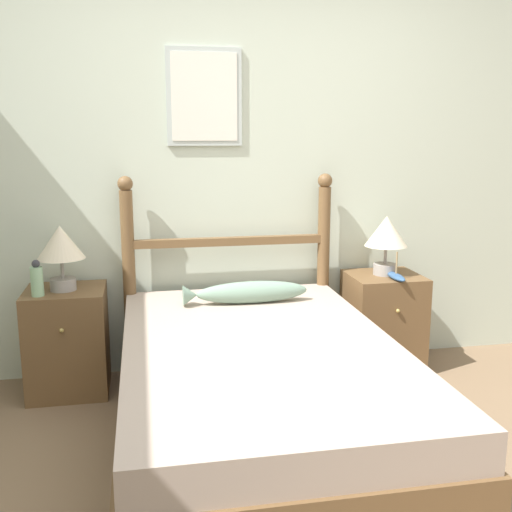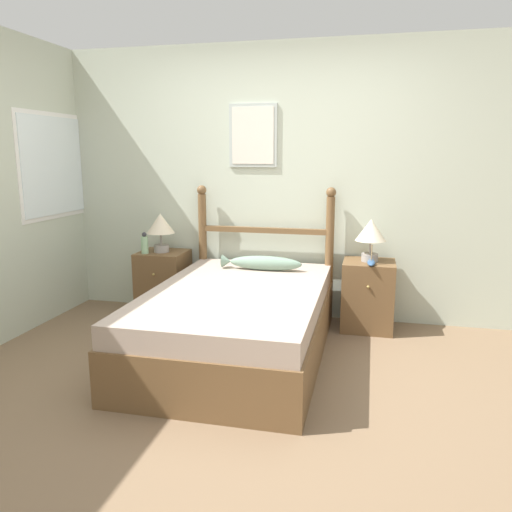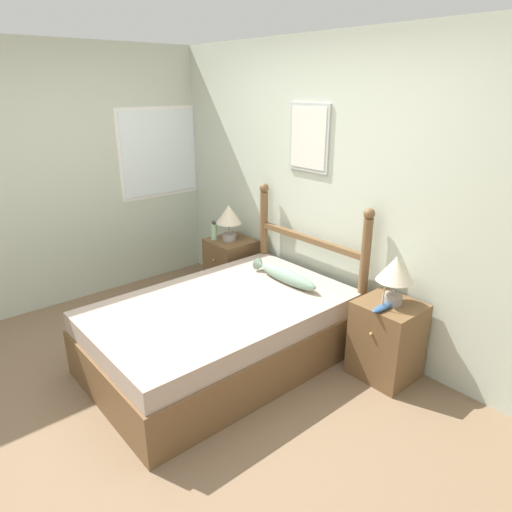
{
  "view_description": "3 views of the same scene",
  "coord_description": "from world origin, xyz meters",
  "px_view_note": "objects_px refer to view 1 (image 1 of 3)",
  "views": [
    {
      "loc": [
        -0.66,
        -2.02,
        1.5
      ],
      "look_at": [
        -0.06,
        1.12,
        0.84
      ],
      "focal_mm": 42.0,
      "sensor_mm": 36.0,
      "label": 1
    },
    {
      "loc": [
        0.84,
        -2.95,
        1.56
      ],
      "look_at": [
        -0.07,
        0.95,
        0.73
      ],
      "focal_mm": 35.0,
      "sensor_mm": 36.0,
      "label": 2
    },
    {
      "loc": [
        2.5,
        -1.29,
        2.15
      ],
      "look_at": [
        -0.12,
        0.96,
        0.85
      ],
      "focal_mm": 32.0,
      "sensor_mm": 36.0,
      "label": 3
    }
  ],
  "objects_px": {
    "nightstand_left": "(68,341)",
    "table_lamp_left": "(61,246)",
    "bed": "(260,395)",
    "fish_pillow": "(247,292)",
    "table_lamp_right": "(386,235)",
    "bottle": "(37,280)",
    "model_boat": "(396,276)",
    "nightstand_right": "(383,321)"
  },
  "relations": [
    {
      "from": "bed",
      "to": "table_lamp_left",
      "type": "height_order",
      "value": "table_lamp_left"
    },
    {
      "from": "table_lamp_left",
      "to": "table_lamp_right",
      "type": "distance_m",
      "value": 1.96
    },
    {
      "from": "bottle",
      "to": "bed",
      "type": "bearing_deg",
      "value": -33.48
    },
    {
      "from": "nightstand_left",
      "to": "bottle",
      "type": "xyz_separation_m",
      "value": [
        -0.13,
        -0.12,
        0.4
      ]
    },
    {
      "from": "nightstand_left",
      "to": "nightstand_right",
      "type": "relative_size",
      "value": 1.0
    },
    {
      "from": "nightstand_left",
      "to": "fish_pillow",
      "type": "xyz_separation_m",
      "value": [
        1.03,
        -0.2,
        0.29
      ]
    },
    {
      "from": "nightstand_left",
      "to": "table_lamp_right",
      "type": "bearing_deg",
      "value": 0.23
    },
    {
      "from": "bottle",
      "to": "model_boat",
      "type": "height_order",
      "value": "bottle"
    },
    {
      "from": "nightstand_right",
      "to": "bottle",
      "type": "height_order",
      "value": "bottle"
    },
    {
      "from": "nightstand_right",
      "to": "table_lamp_right",
      "type": "relative_size",
      "value": 1.66
    },
    {
      "from": "bed",
      "to": "fish_pillow",
      "type": "height_order",
      "value": "fish_pillow"
    },
    {
      "from": "nightstand_right",
      "to": "table_lamp_left",
      "type": "xyz_separation_m",
      "value": [
        -1.96,
        -0.01,
        0.57
      ]
    },
    {
      "from": "bed",
      "to": "nightstand_right",
      "type": "height_order",
      "value": "nightstand_right"
    },
    {
      "from": "table_lamp_right",
      "to": "fish_pillow",
      "type": "xyz_separation_m",
      "value": [
        -0.93,
        -0.21,
        -0.27
      ]
    },
    {
      "from": "nightstand_left",
      "to": "bottle",
      "type": "relative_size",
      "value": 3.04
    },
    {
      "from": "table_lamp_right",
      "to": "model_boat",
      "type": "height_order",
      "value": "table_lamp_right"
    },
    {
      "from": "bottle",
      "to": "nightstand_left",
      "type": "bearing_deg",
      "value": 42.83
    },
    {
      "from": "bed",
      "to": "nightstand_left",
      "type": "distance_m",
      "value": 1.3
    },
    {
      "from": "nightstand_left",
      "to": "model_boat",
      "type": "distance_m",
      "value": 2.01
    },
    {
      "from": "table_lamp_right",
      "to": "model_boat",
      "type": "relative_size",
      "value": 1.65
    },
    {
      "from": "bed",
      "to": "model_boat",
      "type": "xyz_separation_m",
      "value": [
        1.0,
        0.71,
        0.37
      ]
    },
    {
      "from": "nightstand_left",
      "to": "fish_pillow",
      "type": "relative_size",
      "value": 0.86
    },
    {
      "from": "nightstand_right",
      "to": "bottle",
      "type": "bearing_deg",
      "value": -176.79
    },
    {
      "from": "bottle",
      "to": "model_boat",
      "type": "distance_m",
      "value": 2.1
    },
    {
      "from": "nightstand_right",
      "to": "table_lamp_right",
      "type": "xyz_separation_m",
      "value": [
        0.0,
        0.01,
        0.57
      ]
    },
    {
      "from": "table_lamp_right",
      "to": "model_boat",
      "type": "bearing_deg",
      "value": -83.97
    },
    {
      "from": "nightstand_left",
      "to": "table_lamp_left",
      "type": "distance_m",
      "value": 0.57
    },
    {
      "from": "nightstand_left",
      "to": "nightstand_right",
      "type": "bearing_deg",
      "value": 0.0
    },
    {
      "from": "bottle",
      "to": "model_boat",
      "type": "bearing_deg",
      "value": -0.47
    },
    {
      "from": "bed",
      "to": "nightstand_left",
      "type": "height_order",
      "value": "nightstand_left"
    },
    {
      "from": "table_lamp_left",
      "to": "bottle",
      "type": "bearing_deg",
      "value": -139.5
    },
    {
      "from": "bed",
      "to": "bottle",
      "type": "xyz_separation_m",
      "value": [
        -1.11,
        0.73,
        0.45
      ]
    },
    {
      "from": "bottle",
      "to": "fish_pillow",
      "type": "distance_m",
      "value": 1.16
    },
    {
      "from": "bed",
      "to": "model_boat",
      "type": "height_order",
      "value": "model_boat"
    },
    {
      "from": "nightstand_left",
      "to": "table_lamp_right",
      "type": "relative_size",
      "value": 1.66
    },
    {
      "from": "bed",
      "to": "nightstand_right",
      "type": "bearing_deg",
      "value": 40.89
    },
    {
      "from": "model_boat",
      "to": "table_lamp_right",
      "type": "bearing_deg",
      "value": 96.03
    },
    {
      "from": "nightstand_right",
      "to": "fish_pillow",
      "type": "relative_size",
      "value": 0.86
    },
    {
      "from": "bed",
      "to": "fish_pillow",
      "type": "relative_size",
      "value": 2.86
    },
    {
      "from": "bed",
      "to": "table_lamp_right",
      "type": "relative_size",
      "value": 5.52
    },
    {
      "from": "table_lamp_right",
      "to": "nightstand_left",
      "type": "bearing_deg",
      "value": -179.77
    },
    {
      "from": "bed",
      "to": "nightstand_right",
      "type": "distance_m",
      "value": 1.3
    }
  ]
}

